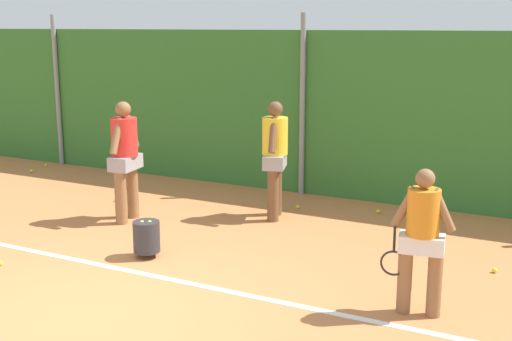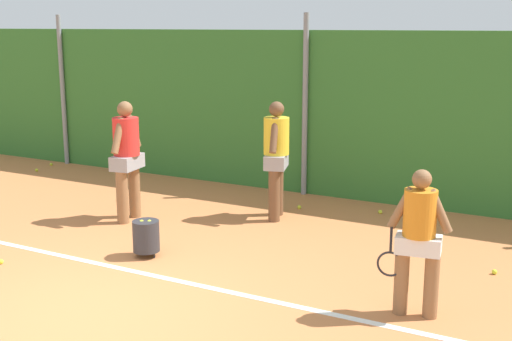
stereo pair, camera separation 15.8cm
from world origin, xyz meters
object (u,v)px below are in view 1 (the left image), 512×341
object	(u,v)px
ball_hopper	(147,236)
tennis_ball_2	(46,165)
player_foreground_near	(422,235)
player_midcourt	(125,155)
tennis_ball_10	(495,270)
tennis_ball_6	(116,200)
tennis_ball_1	(378,211)
tennis_ball_4	(0,263)
tennis_ball_9	(297,207)
player_backcourt_far	(275,153)
tennis_ball_7	(32,171)

from	to	relation	value
ball_hopper	tennis_ball_2	xyz separation A→B (m)	(-5.47, 3.72, -0.26)
ball_hopper	player_foreground_near	bearing A→B (deg)	-1.95
player_midcourt	tennis_ball_10	world-z (taller)	player_midcourt
tennis_ball_6	ball_hopper	bearing A→B (deg)	-43.42
tennis_ball_1	tennis_ball_6	size ratio (longest dim) A/B	1.00
ball_hopper	tennis_ball_4	world-z (taller)	ball_hopper
player_midcourt	tennis_ball_2	distance (m)	4.95
ball_hopper	tennis_ball_9	distance (m)	3.24
tennis_ball_10	tennis_ball_9	bearing A→B (deg)	155.02
ball_hopper	tennis_ball_6	bearing A→B (deg)	136.58
player_backcourt_far	tennis_ball_6	bearing A→B (deg)	79.87
tennis_ball_6	tennis_ball_7	world-z (taller)	same
tennis_ball_1	tennis_ball_7	bearing A→B (deg)	-177.39
player_midcourt	tennis_ball_2	size ratio (longest dim) A/B	28.88
player_backcourt_far	tennis_ball_2	distance (m)	6.40
ball_hopper	tennis_ball_6	world-z (taller)	ball_hopper
player_midcourt	tennis_ball_2	xyz separation A→B (m)	(-4.16, 2.46, -1.04)
player_foreground_near	tennis_ball_1	distance (m)	4.02
tennis_ball_7	player_foreground_near	bearing A→B (deg)	-19.99
player_midcourt	player_backcourt_far	xyz separation A→B (m)	(2.03, 1.21, -0.01)
player_midcourt	tennis_ball_9	world-z (taller)	player_midcourt
tennis_ball_2	tennis_ball_10	distance (m)	9.97
tennis_ball_1	tennis_ball_7	xyz separation A→B (m)	(-7.46, -0.34, 0.00)
player_backcourt_far	tennis_ball_10	distance (m)	3.79
player_foreground_near	tennis_ball_9	bearing A→B (deg)	-57.62
tennis_ball_1	tennis_ball_10	size ratio (longest dim) A/B	1.00
tennis_ball_9	tennis_ball_2	bearing A→B (deg)	174.53
player_midcourt	tennis_ball_4	bearing A→B (deg)	-12.82
tennis_ball_2	tennis_ball_6	xyz separation A→B (m)	(3.27, -1.64, 0.00)
tennis_ball_10	player_backcourt_far	bearing A→B (deg)	165.14
tennis_ball_9	ball_hopper	bearing A→B (deg)	-105.17
player_backcourt_far	tennis_ball_7	world-z (taller)	player_backcourt_far
tennis_ball_7	tennis_ball_10	distance (m)	9.70
tennis_ball_1	tennis_ball_6	distance (m)	4.57
player_backcourt_far	tennis_ball_9	bearing A→B (deg)	-28.20
player_midcourt	tennis_ball_7	size ratio (longest dim) A/B	28.88
tennis_ball_4	tennis_ball_7	xyz separation A→B (m)	(-3.81, 4.28, 0.00)
player_foreground_near	ball_hopper	distance (m)	3.73
player_backcourt_far	tennis_ball_9	world-z (taller)	player_backcourt_far
tennis_ball_9	player_backcourt_far	bearing A→B (deg)	-100.66
player_backcourt_far	tennis_ball_10	size ratio (longest dim) A/B	28.65
tennis_ball_2	tennis_ball_6	size ratio (longest dim) A/B	1.00
ball_hopper	tennis_ball_7	bearing A→B (deg)	149.38
player_midcourt	tennis_ball_6	world-z (taller)	player_midcourt
player_midcourt	tennis_ball_6	distance (m)	1.60
player_backcourt_far	tennis_ball_7	size ratio (longest dim) A/B	28.65
tennis_ball_2	tennis_ball_7	xyz separation A→B (m)	(0.16, -0.58, 0.00)
player_foreground_near	tennis_ball_1	world-z (taller)	player_foreground_near
player_backcourt_far	tennis_ball_9	xyz separation A→B (m)	(0.12, 0.65, -1.03)
player_midcourt	tennis_ball_1	xyz separation A→B (m)	(3.45, 2.22, -1.04)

